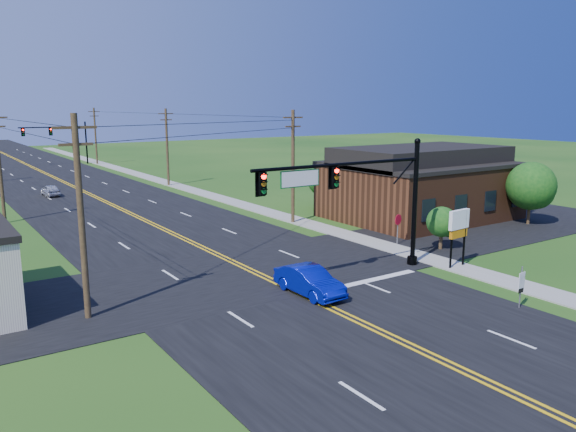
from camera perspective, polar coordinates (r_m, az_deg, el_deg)
ground at (r=23.09m, az=11.71°, el=-12.83°), size 260.00×260.00×0.00m
road_main at (r=67.00m, az=-20.46°, el=2.47°), size 16.00×220.00×0.04m
road_cross at (r=32.03m, az=-3.85°, el=-5.71°), size 70.00×10.00×0.04m
sidewalk at (r=61.07m, az=-8.57°, el=2.29°), size 2.00×160.00×0.08m
signal_mast_main at (r=30.27m, az=7.01°, el=2.43°), size 11.30×0.60×7.48m
signal_mast_far at (r=96.72m, az=-22.37°, el=7.49°), size 10.98×0.60×7.48m
brick_building at (r=48.54m, az=13.21°, el=2.62°), size 14.20×11.20×4.70m
utility_pole_left_a at (r=25.65m, az=-20.30°, el=0.18°), size 1.80×0.28×9.00m
utility_pole_right_a at (r=44.60m, az=0.50°, el=5.25°), size 1.80×0.28×9.00m
utility_pole_right_b at (r=67.57m, az=-12.18°, el=7.00°), size 1.80×0.28×9.00m
utility_pole_right_c at (r=96.02m, az=-18.97°, el=7.80°), size 1.80×0.28×9.00m
tree_right_front at (r=48.15m, az=23.46°, el=2.82°), size 3.80×3.80×5.00m
tree_right_back at (r=51.69m, az=3.66°, el=3.67°), size 3.00×3.00×4.10m
shrub_corner at (r=37.91m, az=15.35°, el=-0.59°), size 2.00×2.00×2.86m
blue_car at (r=28.08m, az=2.18°, el=-6.68°), size 1.60×4.30×1.40m
distant_car at (r=63.66m, az=-23.00°, el=2.39°), size 1.49×3.53×1.19m
route_sign at (r=28.26m, az=22.62°, el=-6.42°), size 0.51×0.10×2.03m
stop_sign at (r=38.55m, az=11.12°, el=-0.68°), size 0.75×0.19×2.13m
pylon_sign at (r=33.78m, az=16.96°, el=-0.95°), size 1.68×0.39×3.43m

